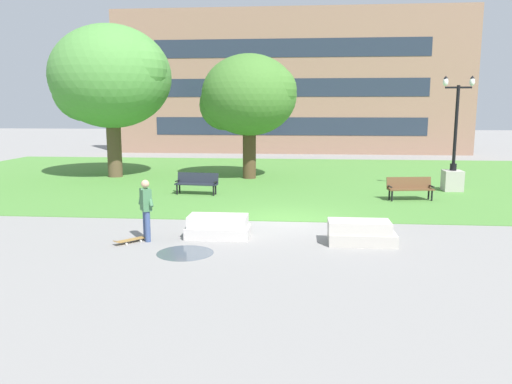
# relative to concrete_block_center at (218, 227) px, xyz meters

# --- Properties ---
(ground_plane) EXTENTS (140.00, 140.00, 0.00)m
(ground_plane) POSITION_rel_concrete_block_center_xyz_m (1.76, 2.15, -0.31)
(ground_plane) COLOR gray
(grass_lawn) EXTENTS (40.00, 20.00, 0.02)m
(grass_lawn) POSITION_rel_concrete_block_center_xyz_m (1.76, 12.15, -0.30)
(grass_lawn) COLOR #4C8438
(grass_lawn) RESTS_ON ground
(concrete_block_center) EXTENTS (1.80, 0.90, 0.64)m
(concrete_block_center) POSITION_rel_concrete_block_center_xyz_m (0.00, 0.00, 0.00)
(concrete_block_center) COLOR #BCB7B2
(concrete_block_center) RESTS_ON ground
(concrete_block_left) EXTENTS (1.81, 0.90, 0.64)m
(concrete_block_left) POSITION_rel_concrete_block_center_xyz_m (3.95, -0.33, 0.00)
(concrete_block_left) COLOR #B2ADA3
(concrete_block_left) RESTS_ON ground
(person_skateboarder) EXTENTS (0.57, 0.51, 1.71)m
(person_skateboarder) POSITION_rel_concrete_block_center_xyz_m (-1.90, -0.55, 0.66)
(person_skateboarder) COLOR #384C7A
(person_skateboarder) RESTS_ON ground
(skateboard) EXTENTS (0.83, 0.90, 0.14)m
(skateboard) POSITION_rel_concrete_block_center_xyz_m (-2.27, -0.76, -0.22)
(skateboard) COLOR olive
(skateboard) RESTS_ON ground
(puddle) EXTENTS (1.45, 1.45, 0.01)m
(puddle) POSITION_rel_concrete_block_center_xyz_m (-0.58, -1.61, -0.30)
(puddle) COLOR #47515B
(puddle) RESTS_ON ground
(park_bench_near_left) EXTENTS (1.86, 0.79, 0.90)m
(park_bench_near_left) POSITION_rel_concrete_block_center_xyz_m (6.64, 6.37, 0.23)
(park_bench_near_left) COLOR brown
(park_bench_near_left) RESTS_ON grass_lawn
(park_bench_near_right) EXTENTS (1.85, 0.72, 0.90)m
(park_bench_near_right) POSITION_rel_concrete_block_center_xyz_m (-2.06, 6.95, 0.23)
(park_bench_near_right) COLOR #1E232D
(park_bench_near_right) RESTS_ON grass_lawn
(lamp_post_center) EXTENTS (1.32, 0.80, 4.98)m
(lamp_post_center) POSITION_rel_concrete_block_center_xyz_m (8.99, 8.83, 0.72)
(lamp_post_center) COLOR #ADA89E
(lamp_post_center) RESTS_ON grass_lawn
(tree_near_right) EXTENTS (6.50, 6.19, 7.83)m
(tree_near_right) POSITION_rel_concrete_block_center_xyz_m (-7.59, 11.96, 4.84)
(tree_near_right) COLOR brown
(tree_near_right) RESTS_ON grass_lawn
(tree_near_left) EXTENTS (5.07, 4.83, 6.31)m
(tree_near_left) POSITION_rel_concrete_block_center_xyz_m (-0.40, 12.02, 3.90)
(tree_near_left) COLOR #4C3823
(tree_near_left) RESTS_ON grass_lawn
(building_facade_distant) EXTENTS (28.49, 1.03, 11.30)m
(building_facade_distant) POSITION_rel_concrete_block_center_xyz_m (1.36, 26.65, 5.34)
(building_facade_distant) COLOR #8E6B56
(building_facade_distant) RESTS_ON ground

